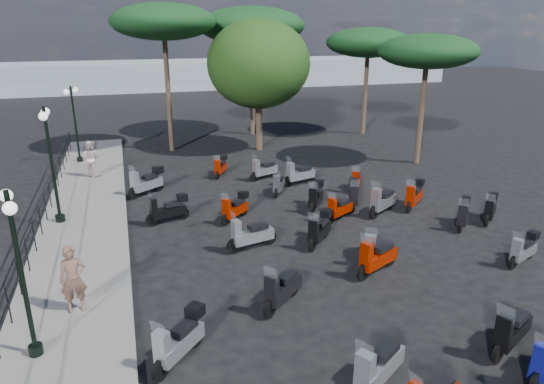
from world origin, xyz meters
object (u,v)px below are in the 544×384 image
object	(u,v)px
pedestrian_far	(91,158)
scooter_21	(382,202)
pine_3	(428,52)
pine_2	(163,22)
scooter_4	(168,210)
scooter_11	(264,170)
scooter_14	(370,246)
scooter_29	(356,181)
scooter_22	(353,195)
scooter_6	(377,368)
scooter_3	(251,235)
scooter_23	(299,174)
pine_0	(251,26)
scooter_28	(414,196)
scooter_25	(523,250)
scooter_9	(235,208)
pine_1	(368,43)
scooter_10	(279,185)
scooter_13	(511,331)
scooter_20	(377,258)
scooter_1	(282,289)
broadleaf_tree	(258,64)
lamp_post_1	(51,158)
lamp_post_0	(20,266)
scooter_15	(316,197)
scooter_16	(339,209)
woman	(73,279)
lamp_post_2	(75,119)
scooter_5	(146,182)
scooter_26	(463,214)
scooter_8	(319,230)

from	to	relation	value
pedestrian_far	scooter_21	distance (m)	13.58
pedestrian_far	pine_3	size ratio (longest dim) A/B	0.26
pine_2	scooter_4	bearing A→B (deg)	-96.82
scooter_11	scooter_21	bearing A→B (deg)	-173.93
scooter_14	scooter_29	xyz separation A→B (m)	(2.66, 6.26, -0.02)
scooter_22	scooter_29	distance (m)	2.08
scooter_6	scooter_11	xyz separation A→B (m)	(1.80, 14.17, -0.06)
scooter_3	scooter_11	bearing A→B (deg)	-32.32
scooter_23	pine_0	size ratio (longest dim) A/B	0.22
scooter_28	scooter_25	bearing A→B (deg)	144.60
scooter_9	scooter_22	xyz separation A→B (m)	(4.89, 0.05, 0.02)
scooter_6	pine_1	bearing A→B (deg)	-59.35
scooter_21	scooter_10	bearing A→B (deg)	10.26
scooter_13	pine_1	size ratio (longest dim) A/B	0.24
scooter_10	scooter_20	xyz separation A→B (m)	(0.55, -7.60, 0.08)
scooter_11	pine_3	bearing A→B (deg)	-110.09
scooter_1	broadleaf_tree	distance (m)	17.43
scooter_10	pine_3	world-z (taller)	pine_3
lamp_post_1	scooter_3	world-z (taller)	lamp_post_1
scooter_23	pedestrian_far	bearing A→B (deg)	51.75
scooter_28	scooter_23	bearing A→B (deg)	-2.41
lamp_post_0	scooter_4	xyz separation A→B (m)	(3.55, 7.06, -1.80)
scooter_15	scooter_16	bearing A→B (deg)	140.69
lamp_post_0	woman	distance (m)	2.18
lamp_post_1	scooter_10	world-z (taller)	lamp_post_1
scooter_15	scooter_20	xyz separation A→B (m)	(-0.30, -5.44, -0.00)
scooter_29	pine_1	size ratio (longest dim) A/B	0.20
scooter_21	pine_2	distance (m)	15.67
lamp_post_1	scooter_28	size ratio (longest dim) A/B	3.01
lamp_post_2	scooter_20	world-z (taller)	lamp_post_2
scooter_25	pine_0	world-z (taller)	pine_0
scooter_3	scooter_15	world-z (taller)	scooter_3
scooter_25	broadleaf_tree	distance (m)	17.30
lamp_post_1	scooter_5	size ratio (longest dim) A/B	2.60
scooter_14	scooter_20	world-z (taller)	scooter_20
scooter_20	scooter_21	world-z (taller)	scooter_21
scooter_28	scooter_29	bearing A→B (deg)	-17.07
lamp_post_0	woman	xyz separation A→B (m)	(0.74, 1.59, -1.28)
woman	scooter_25	size ratio (longest dim) A/B	1.21
pine_0	pine_3	distance (m)	11.60
scooter_29	scooter_28	bearing A→B (deg)	146.39
scooter_26	scooter_29	xyz separation A→B (m)	(-1.82, 4.88, -0.05)
scooter_20	scooter_23	world-z (taller)	scooter_20
scooter_8	scooter_26	xyz separation A→B (m)	(5.53, -0.17, -0.03)
pedestrian_far	scooter_23	xyz separation A→B (m)	(9.08, -3.75, -0.51)
scooter_11	scooter_29	size ratio (longest dim) A/B	1.12
scooter_29	scooter_1	bearing A→B (deg)	85.02
lamp_post_0	pine_1	bearing A→B (deg)	32.49
lamp_post_0	lamp_post_1	world-z (taller)	lamp_post_1
scooter_15	scooter_16	world-z (taller)	scooter_15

